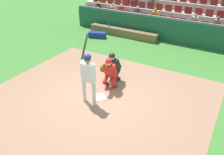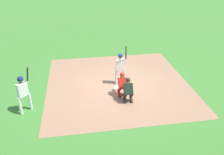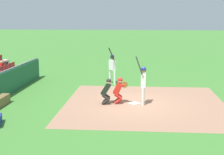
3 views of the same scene
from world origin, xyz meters
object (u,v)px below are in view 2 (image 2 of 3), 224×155
(on_deck_batter, at_px, (23,90))
(catcher_crouching, at_px, (123,83))
(home_plate_umpire, at_px, (128,89))
(batter_at_plate, at_px, (120,65))
(home_plate_marker, at_px, (119,88))

(on_deck_batter, bearing_deg, catcher_crouching, 9.49)
(home_plate_umpire, bearing_deg, batter_at_plate, 92.63)
(catcher_crouching, xyz_separation_m, home_plate_umpire, (0.17, -0.57, -0.03))
(home_plate_umpire, relative_size, on_deck_batter, 0.55)
(home_plate_marker, bearing_deg, home_plate_umpire, -81.34)
(batter_at_plate, distance_m, home_plate_umpire, 1.78)
(batter_at_plate, distance_m, on_deck_batter, 5.00)
(home_plate_marker, relative_size, home_plate_umpire, 0.35)
(home_plate_marker, xyz_separation_m, home_plate_umpire, (0.20, -1.32, 0.67))
(batter_at_plate, relative_size, home_plate_umpire, 1.86)
(catcher_crouching, bearing_deg, batter_at_plate, 85.63)
(home_plate_umpire, xyz_separation_m, on_deck_batter, (-4.70, -0.19, 0.45))
(home_plate_marker, bearing_deg, on_deck_batter, -161.52)
(batter_at_plate, bearing_deg, on_deck_batter, -157.56)
(catcher_crouching, height_order, home_plate_umpire, catcher_crouching)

